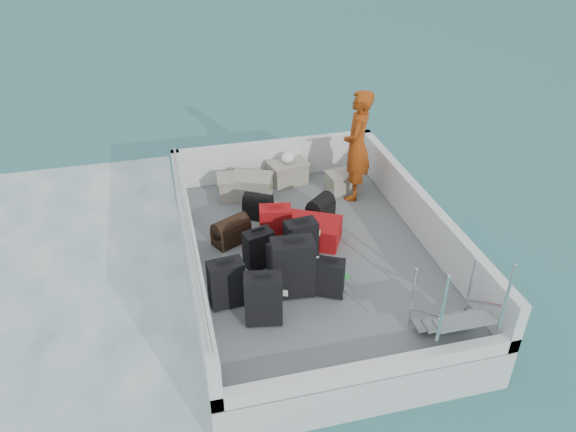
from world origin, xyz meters
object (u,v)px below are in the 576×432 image
Objects in this scene: suitcase_1 at (226,284)px; suitcase_8 at (311,231)px; suitcase_6 at (329,278)px; suitcase_4 at (284,262)px; crate_0 at (237,188)px; passenger at (357,146)px; suitcase_3 at (293,268)px; crate_3 at (344,182)px; suitcase_7 at (301,241)px; suitcase_2 at (259,249)px; suitcase_0 at (263,299)px; crate_2 at (288,173)px; crate_1 at (252,187)px; suitcase_5 at (276,226)px.

suitcase_1 reaches higher than suitcase_8.
suitcase_6 is at bearing -11.61° from suitcase_1.
crate_0 is at bearing 73.56° from suitcase_4.
suitcase_6 is 0.29× the size of passenger.
passenger is at bearing 58.44° from suitcase_3.
crate_3 is 0.81m from passenger.
passenger is (1.66, 2.24, 0.52)m from suitcase_3.
suitcase_7 reaches higher than suitcase_8.
suitcase_4 is (0.27, -0.40, 0.02)m from suitcase_2.
suitcase_0 is 3.60m from crate_2.
suitcase_7 reaches higher than suitcase_2.
suitcase_2 is at bearing 144.06° from suitcase_8.
suitcase_3 is 1.38× the size of crate_0.
crate_1 is at bearing 94.42° from suitcase_7.
suitcase_7 is 1.93m from crate_1.
suitcase_2 is 0.31× the size of passenger.
suitcase_4 reaches higher than crate_1.
suitcase_8 is at bearing 111.23° from suitcase_6.
passenger reaches higher than suitcase_0.
crate_2 is (1.54, 2.97, -0.15)m from suitcase_1.
suitcase_5 is 1.35m from suitcase_6.
suitcase_3 reaches higher than crate_0.
crate_1 is (-0.61, 1.49, 0.02)m from suitcase_8.
suitcase_2 reaches higher than crate_1.
crate_0 is 0.95× the size of crate_1.
suitcase_5 is at bearing -78.04° from crate_0.
crate_2 is at bearing 52.67° from suitcase_4.
suitcase_0 is at bearing -143.22° from suitcase_4.
suitcase_8 is at bearing 31.38° from suitcase_4.
suitcase_6 is 0.89× the size of crate_0.
crate_1 is 1.16× the size of crate_3.
suitcase_6 reaches higher than crate_0.
suitcase_8 is at bearing -16.05° from passenger.
suitcase_3 is (0.31, -0.69, 0.13)m from suitcase_2.
suitcase_0 is 1.23× the size of suitcase_2.
suitcase_5 is at bearing 93.08° from suitcase_3.
suitcase_4 is 1.00× the size of crate_2.
crate_3 is (1.50, 1.30, -0.16)m from suitcase_5.
passenger reaches higher than suitcase_2.
suitcase_8 is at bearing 51.23° from suitcase_7.
crate_3 is (1.58, 2.15, -0.15)m from suitcase_4.
crate_0 is 1.84m from crate_3.
crate_2 is at bearing 74.74° from suitcase_7.
suitcase_0 is at bearing 174.12° from suitcase_8.
suitcase_6 reaches higher than crate_1.
passenger reaches higher than suitcase_6.
suitcase_6 is 1.27m from suitcase_8.
suitcase_7 is at bearing 71.92° from suitcase_3.
crate_1 is at bearing 126.64° from suitcase_6.
crate_1 is (-0.04, 2.61, -0.22)m from suitcase_3.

